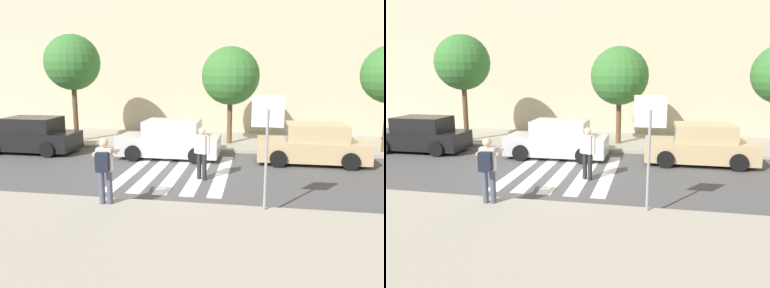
% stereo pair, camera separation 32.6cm
% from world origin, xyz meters
% --- Properties ---
extents(ground_plane, '(120.00, 120.00, 0.00)m').
position_xyz_m(ground_plane, '(0.00, 0.00, 0.00)').
color(ground_plane, '#4C4C4F').
extents(sidewalk_near, '(60.00, 6.00, 0.14)m').
position_xyz_m(sidewalk_near, '(0.00, -6.20, 0.07)').
color(sidewalk_near, '#9E998C').
rests_on(sidewalk_near, ground).
extents(sidewalk_far, '(60.00, 4.80, 0.14)m').
position_xyz_m(sidewalk_far, '(0.00, 6.00, 0.07)').
color(sidewalk_far, '#9E998C').
rests_on(sidewalk_far, ground).
extents(building_facade_far, '(56.00, 4.00, 7.68)m').
position_xyz_m(building_facade_far, '(0.00, 10.40, 3.84)').
color(building_facade_far, beige).
rests_on(building_facade_far, ground).
extents(crosswalk_stripe_0, '(0.44, 5.20, 0.01)m').
position_xyz_m(crosswalk_stripe_0, '(-1.60, 0.20, 0.00)').
color(crosswalk_stripe_0, silver).
rests_on(crosswalk_stripe_0, ground).
extents(crosswalk_stripe_1, '(0.44, 5.20, 0.01)m').
position_xyz_m(crosswalk_stripe_1, '(-0.80, 0.20, 0.00)').
color(crosswalk_stripe_1, silver).
rests_on(crosswalk_stripe_1, ground).
extents(crosswalk_stripe_2, '(0.44, 5.20, 0.01)m').
position_xyz_m(crosswalk_stripe_2, '(0.00, 0.20, 0.00)').
color(crosswalk_stripe_2, silver).
rests_on(crosswalk_stripe_2, ground).
extents(crosswalk_stripe_3, '(0.44, 5.20, 0.01)m').
position_xyz_m(crosswalk_stripe_3, '(0.80, 0.20, 0.00)').
color(crosswalk_stripe_3, silver).
rests_on(crosswalk_stripe_3, ground).
extents(crosswalk_stripe_4, '(0.44, 5.20, 0.01)m').
position_xyz_m(crosswalk_stripe_4, '(1.60, 0.20, 0.00)').
color(crosswalk_stripe_4, silver).
rests_on(crosswalk_stripe_4, ground).
extents(stop_sign, '(0.76, 0.08, 2.83)m').
position_xyz_m(stop_sign, '(2.98, -3.40, 2.21)').
color(stop_sign, gray).
rests_on(stop_sign, sidewalk_near).
extents(photographer_with_backpack, '(0.66, 0.90, 1.72)m').
position_xyz_m(photographer_with_backpack, '(-1.05, -3.69, 1.17)').
color(photographer_with_backpack, '#474C60').
rests_on(photographer_with_backpack, sidewalk_near).
extents(pedestrian_crossing, '(0.54, 0.37, 1.72)m').
position_xyz_m(pedestrian_crossing, '(0.99, -0.60, 0.97)').
color(pedestrian_crossing, '#232328').
rests_on(pedestrian_crossing, ground).
extents(parked_car_black, '(4.10, 1.92, 1.55)m').
position_xyz_m(parked_car_black, '(-6.97, 2.30, 0.73)').
color(parked_car_black, black).
rests_on(parked_car_black, ground).
extents(parked_car_silver, '(4.10, 1.92, 1.55)m').
position_xyz_m(parked_car_silver, '(-0.75, 2.30, 0.73)').
color(parked_car_silver, '#B7BABF').
rests_on(parked_car_silver, ground).
extents(parked_car_tan, '(4.10, 1.92, 1.55)m').
position_xyz_m(parked_car_tan, '(4.87, 2.30, 0.73)').
color(parked_car_tan, tan).
rests_on(parked_car_tan, ground).
extents(street_tree_west, '(2.62, 2.62, 5.08)m').
position_xyz_m(street_tree_west, '(-5.98, 4.52, 3.89)').
color(street_tree_west, brown).
rests_on(street_tree_west, sidewalk_far).
extents(street_tree_center, '(2.67, 2.67, 4.49)m').
position_xyz_m(street_tree_center, '(1.47, 5.18, 3.28)').
color(street_tree_center, brown).
rests_on(street_tree_center, sidewalk_far).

